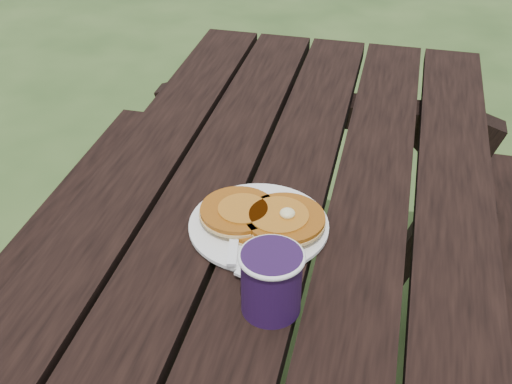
# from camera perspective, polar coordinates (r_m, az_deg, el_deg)

# --- Properties ---
(plate) EXTENTS (0.29, 0.29, 0.01)m
(plate) POSITION_cam_1_polar(r_m,az_deg,el_deg) (1.10, 0.25, -3.05)
(plate) COLOR white
(plate) RESTS_ON picnic_table
(pancake_stack) EXTENTS (0.21, 0.14, 0.04)m
(pancake_stack) POSITION_cam_1_polar(r_m,az_deg,el_deg) (1.09, 0.61, -2.20)
(pancake_stack) COLOR #A25612
(pancake_stack) RESTS_ON plate
(knife) EXTENTS (0.08, 0.18, 0.00)m
(knife) POSITION_cam_1_polar(r_m,az_deg,el_deg) (1.05, 1.28, -4.67)
(knife) COLOR white
(knife) RESTS_ON plate
(fork) EXTENTS (0.06, 0.16, 0.01)m
(fork) POSITION_cam_1_polar(r_m,az_deg,el_deg) (1.04, -1.98, -4.50)
(fork) COLOR white
(fork) RESTS_ON plate
(coffee_cup) EXTENTS (0.10, 0.10, 0.10)m
(coffee_cup) POSITION_cam_1_polar(r_m,az_deg,el_deg) (0.92, 1.37, -7.70)
(coffee_cup) COLOR #251039
(coffee_cup) RESTS_ON picnic_table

